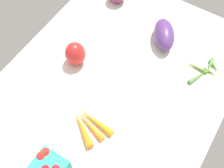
{
  "coord_description": "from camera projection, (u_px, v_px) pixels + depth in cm",
  "views": [
    {
      "loc": [
        -40.35,
        -25.47,
        88.95
      ],
      "look_at": [
        0.0,
        0.0,
        4.0
      ],
      "focal_mm": 44.56,
      "sensor_mm": 36.0,
      "label": 1
    }
  ],
  "objects": [
    {
      "name": "bell_pepper_red",
      "position": [
        75.0,
        54.0,
        1.0
      ],
      "size": [
        10.23,
        10.23,
        9.8
      ],
      "primitive_type": "ellipsoid",
      "rotation": [
        0.0,
        0.0,
        0.5
      ],
      "color": "red",
      "rests_on": "tablecloth"
    },
    {
      "name": "carrot_bunch",
      "position": [
        89.0,
        125.0,
        0.91
      ],
      "size": [
        11.16,
        15.43,
        2.7
      ],
      "color": "orange",
      "rests_on": "tablecloth"
    },
    {
      "name": "tablecloth",
      "position": [
        112.0,
        88.0,
        1.0
      ],
      "size": [
        104.0,
        76.0,
        2.0
      ],
      "primitive_type": "cube",
      "color": "silver",
      "rests_on": "ground"
    },
    {
      "name": "okra_pile",
      "position": [
        204.0,
        70.0,
        1.02
      ],
      "size": [
        14.51,
        14.12,
        1.69
      ],
      "color": "#4A8437",
      "rests_on": "tablecloth"
    },
    {
      "name": "eggplant",
      "position": [
        164.0,
        34.0,
        1.06
      ],
      "size": [
        16.4,
        14.54,
        7.64
      ],
      "primitive_type": "ellipsoid",
      "rotation": [
        0.0,
        0.0,
        3.74
      ],
      "color": "#543373",
      "rests_on": "tablecloth"
    },
    {
      "name": "berry_basket",
      "position": [
        48.0,
        168.0,
        0.82
      ],
      "size": [
        9.45,
        9.45,
        7.28
      ],
      "color": "teal",
      "rests_on": "tablecloth"
    }
  ]
}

